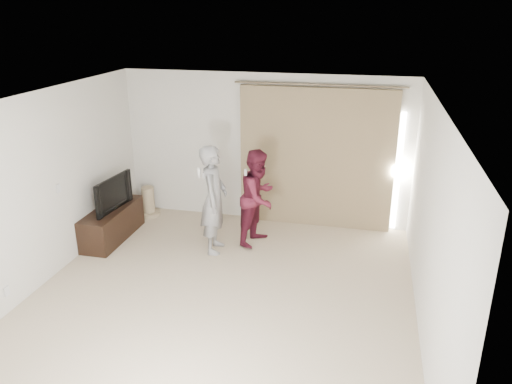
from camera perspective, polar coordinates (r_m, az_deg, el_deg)
floor at (r=6.75m, az=-4.11°, el=-12.01°), size 5.50×5.50×0.00m
wall_back at (r=8.67m, az=1.00°, el=4.94°), size 5.00×0.04×2.60m
wall_left at (r=7.27m, az=-23.58°, el=0.08°), size 0.04×5.50×2.60m
ceiling at (r=5.79m, az=-4.76°, el=10.27°), size 5.00×5.50×0.01m
curtain at (r=8.50m, az=6.94°, el=3.79°), size 2.80×0.11×2.46m
tv_console at (r=8.56m, az=-16.11°, el=-3.46°), size 0.48×1.38×0.53m
tv at (r=8.37m, az=-16.47°, el=-0.09°), size 0.22×0.96×0.55m
scratching_post at (r=9.36m, az=-12.18°, el=-1.34°), size 0.41×0.41×0.54m
person_man at (r=7.64m, az=-4.84°, el=-0.86°), size 0.48×0.67×1.70m
person_woman at (r=7.91m, az=0.29°, el=-0.59°), size 0.79×0.90×1.56m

